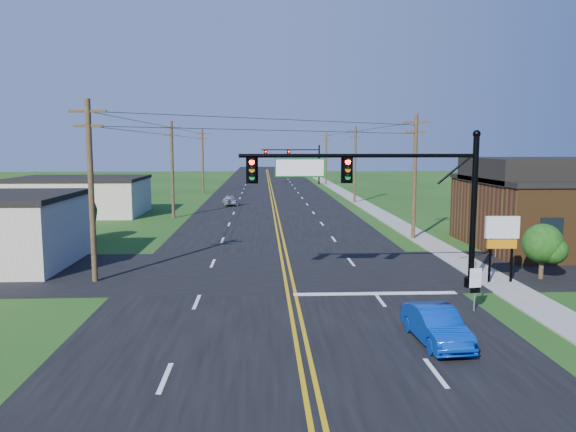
{
  "coord_description": "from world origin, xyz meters",
  "views": [
    {
      "loc": [
        -1.14,
        -17.77,
        6.78
      ],
      "look_at": [
        0.14,
        10.0,
        3.26
      ],
      "focal_mm": 35.0,
      "sensor_mm": 36.0,
      "label": 1
    }
  ],
  "objects_px": {
    "signal_mast_main": "(380,189)",
    "signal_mast_far": "(294,158)",
    "route_sign": "(475,283)",
    "blue_car": "(436,326)",
    "stop_sign": "(497,233)"
  },
  "relations": [
    {
      "from": "signal_mast_main",
      "to": "stop_sign",
      "type": "distance_m",
      "value": 11.64
    },
    {
      "from": "signal_mast_main",
      "to": "blue_car",
      "type": "height_order",
      "value": "signal_mast_main"
    },
    {
      "from": "route_sign",
      "to": "stop_sign",
      "type": "xyz_separation_m",
      "value": [
        5.5,
        10.95,
        0.29
      ]
    },
    {
      "from": "signal_mast_main",
      "to": "blue_car",
      "type": "xyz_separation_m",
      "value": [
        0.45,
        -7.47,
        -4.12
      ]
    },
    {
      "from": "signal_mast_main",
      "to": "signal_mast_far",
      "type": "bearing_deg",
      "value": 89.92
    },
    {
      "from": "signal_mast_main",
      "to": "route_sign",
      "type": "bearing_deg",
      "value": -50.87
    },
    {
      "from": "signal_mast_main",
      "to": "route_sign",
      "type": "distance_m",
      "value": 6.12
    },
    {
      "from": "signal_mast_main",
      "to": "blue_car",
      "type": "relative_size",
      "value": 2.98
    },
    {
      "from": "blue_car",
      "to": "stop_sign",
      "type": "xyz_separation_m",
      "value": [
        8.22,
        14.53,
        0.9
      ]
    },
    {
      "from": "signal_mast_main",
      "to": "route_sign",
      "type": "relative_size",
      "value": 5.34
    },
    {
      "from": "blue_car",
      "to": "stop_sign",
      "type": "relative_size",
      "value": 1.8
    },
    {
      "from": "signal_mast_far",
      "to": "blue_car",
      "type": "height_order",
      "value": "signal_mast_far"
    },
    {
      "from": "signal_mast_far",
      "to": "blue_car",
      "type": "relative_size",
      "value": 2.89
    },
    {
      "from": "signal_mast_far",
      "to": "route_sign",
      "type": "xyz_separation_m",
      "value": [
        3.06,
        -75.89,
        -3.31
      ]
    },
    {
      "from": "signal_mast_far",
      "to": "signal_mast_main",
      "type": "bearing_deg",
      "value": -90.08
    }
  ]
}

